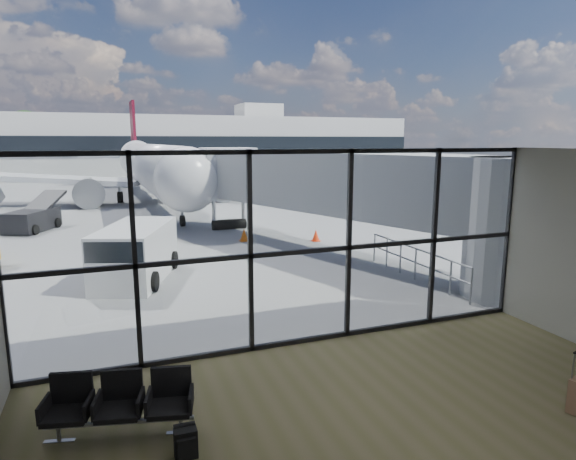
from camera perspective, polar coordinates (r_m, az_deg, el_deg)
ground at (r=50.21m, az=-15.86°, el=4.85°), size 220.00×220.00×0.00m
lounge_shell at (r=6.74m, az=17.22°, el=-7.46°), size 12.02×8.01×4.51m
glass_curtain_wall at (r=10.89m, az=1.58°, el=-2.33°), size 12.10×0.12×4.50m
jet_bridge at (r=19.20m, az=7.27°, el=4.77°), size 8.00×16.50×4.33m
apron_railing at (r=16.90m, az=14.86°, el=-3.33°), size 0.06×5.46×1.11m
far_terminal at (r=71.89m, az=-18.00°, el=9.72°), size 80.00×12.20×11.00m
tree_5 at (r=82.58m, az=-28.59°, el=10.17°), size 6.27×6.27×9.03m
seating_row at (r=8.62m, az=-19.21°, el=-18.55°), size 2.31×1.13×1.02m
backpack at (r=7.98m, az=-12.01°, el=-23.47°), size 0.34×0.31×0.51m
airliner at (r=39.67m, az=-15.86°, el=7.28°), size 29.22×33.83×8.71m
service_van at (r=17.01m, az=-17.68°, el=-2.59°), size 3.18×4.62×1.85m
belt_loader at (r=28.56m, az=-27.93°, el=1.22°), size 2.94×4.34×1.91m
traffic_cone_a at (r=20.74m, az=-20.01°, el=-2.34°), size 0.40×0.40×0.57m
traffic_cone_b at (r=22.73m, az=-5.23°, el=-0.60°), size 0.42×0.42×0.60m
traffic_cone_c at (r=22.70m, az=3.30°, el=-0.65°), size 0.38×0.38×0.55m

